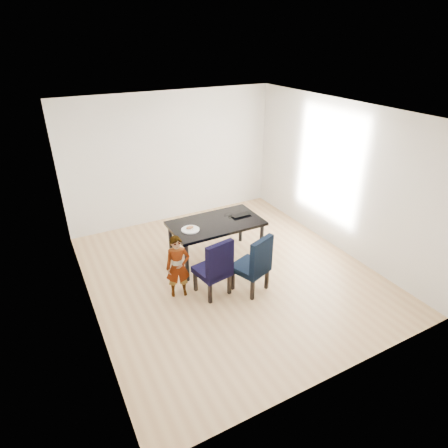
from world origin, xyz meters
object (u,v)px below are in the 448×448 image
plate (190,230)px  child (178,267)px  chair_right (250,263)px  chair_left (212,266)px  dining_table (216,241)px  laptop (240,214)px

plate → child: bearing=-128.5°
chair_right → child: size_ratio=0.96×
chair_right → child: bearing=138.7°
chair_left → chair_right: bearing=-30.1°
dining_table → child: (-0.98, -0.65, 0.14)m
dining_table → chair_left: size_ratio=1.63×
chair_left → chair_right: size_ratio=1.00×
chair_right → plate: bearing=99.8°
dining_table → chair_left: 0.99m
chair_left → chair_right: chair_right is taller
plate → laptop: 1.04m
chair_right → laptop: (0.45, 1.11, 0.27)m
plate → laptop: size_ratio=0.84×
chair_left → child: 0.52m
laptop → child: bearing=23.9°
laptop → dining_table: bearing=5.6°
laptop → chair_right: bearing=66.3°
dining_table → plate: (-0.51, -0.06, 0.38)m
chair_left → laptop: 1.39m
plate → laptop: bearing=7.0°
chair_left → child: bearing=147.9°
chair_left → plate: chair_left is taller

